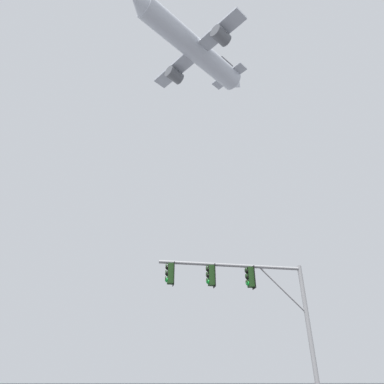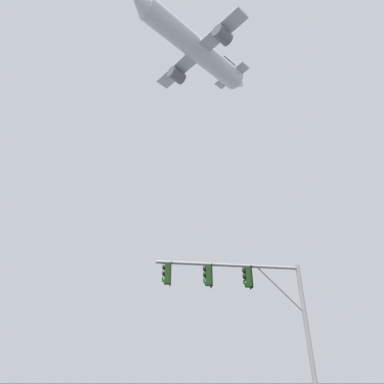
# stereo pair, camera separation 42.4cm
# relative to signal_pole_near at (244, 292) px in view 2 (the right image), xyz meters

# --- Properties ---
(signal_pole_near) EXTENTS (6.87, 1.27, 6.23)m
(signal_pole_near) POSITION_rel_signal_pole_near_xyz_m (0.00, 0.00, 0.00)
(signal_pole_near) COLOR gray
(signal_pole_near) RESTS_ON ground
(airplane) EXTENTS (22.50, 21.43, 7.54)m
(airplane) POSITION_rel_signal_pole_near_xyz_m (-1.81, 25.22, 49.02)
(airplane) COLOR #B7BCC6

